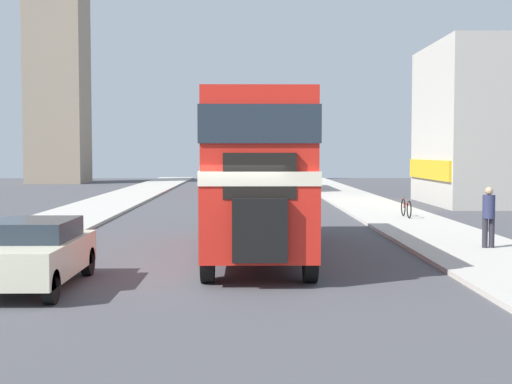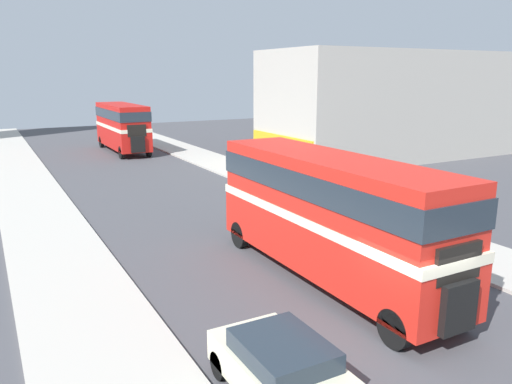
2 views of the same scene
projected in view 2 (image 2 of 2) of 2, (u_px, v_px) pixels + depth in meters
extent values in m
plane|color=#47474C|center=(400.00, 341.00, 12.66)|extent=(120.00, 120.00, 0.00)
cube|color=red|center=(327.00, 242.00, 16.23)|extent=(2.45, 10.16, 1.59)
cube|color=beige|center=(328.00, 214.00, 16.01)|extent=(2.47, 10.21, 0.29)
cube|color=red|center=(329.00, 183.00, 15.78)|extent=(2.40, 9.96, 1.74)
cube|color=#232D38|center=(329.00, 181.00, 15.76)|extent=(2.47, 10.06, 0.78)
cube|color=black|center=(459.00, 308.00, 11.83)|extent=(1.10, 0.20, 1.27)
cube|color=black|center=(458.00, 263.00, 11.70)|extent=(1.47, 0.12, 0.93)
cylinder|color=black|center=(395.00, 328.00, 12.26)|extent=(0.28, 1.02, 1.02)
cylinder|color=black|center=(456.00, 309.00, 13.28)|extent=(0.28, 1.02, 1.02)
cylinder|color=black|center=(240.00, 235.00, 19.44)|extent=(0.28, 1.02, 1.02)
cylinder|color=black|center=(287.00, 227.00, 20.46)|extent=(0.28, 1.02, 1.02)
cube|color=red|center=(123.00, 137.00, 43.40)|extent=(2.49, 9.18, 1.60)
cube|color=beige|center=(122.00, 126.00, 43.18)|extent=(2.52, 9.22, 0.29)
cube|color=red|center=(122.00, 114.00, 42.95)|extent=(2.44, 8.99, 1.74)
cube|color=#232D38|center=(121.00, 113.00, 42.93)|extent=(2.52, 9.08, 0.78)
cube|color=black|center=(138.00, 144.00, 39.42)|extent=(1.12, 0.20, 1.28)
cube|color=black|center=(137.00, 131.00, 39.28)|extent=(1.50, 0.12, 0.93)
cylinder|color=black|center=(122.00, 153.00, 39.85)|extent=(0.28, 1.02, 1.02)
cylinder|color=black|center=(149.00, 151.00, 40.88)|extent=(0.28, 1.02, 1.02)
cylinder|color=black|center=(101.00, 142.00, 46.19)|extent=(0.28, 1.02, 1.02)
cylinder|color=black|center=(125.00, 140.00, 47.22)|extent=(0.28, 1.02, 1.02)
cube|color=beige|center=(287.00, 378.00, 10.07)|extent=(1.80, 3.92, 0.69)
cube|color=#232D38|center=(283.00, 350.00, 10.07)|extent=(1.58, 2.04, 0.40)
cylinder|color=black|center=(220.00, 365.00, 11.06)|extent=(0.20, 0.64, 0.64)
cylinder|color=black|center=(281.00, 346.00, 11.80)|extent=(0.20, 0.64, 0.64)
cylinder|color=#282833|center=(453.00, 233.00, 19.57)|extent=(0.15, 0.15, 0.81)
cylinder|color=#282833|center=(456.00, 232.00, 19.66)|extent=(0.15, 0.15, 0.81)
cylinder|color=navy|center=(457.00, 215.00, 19.44)|extent=(0.34, 0.34, 0.64)
sphere|color=tan|center=(458.00, 204.00, 19.34)|extent=(0.22, 0.22, 0.22)
torus|color=black|center=(320.00, 191.00, 26.99)|extent=(0.05, 0.71, 0.71)
torus|color=black|center=(309.00, 187.00, 27.88)|extent=(0.05, 0.71, 0.71)
cylinder|color=maroon|center=(314.00, 186.00, 27.40)|extent=(0.04, 1.06, 0.34)
cylinder|color=maroon|center=(311.00, 184.00, 27.70)|extent=(0.04, 0.04, 0.43)
cube|color=#B2ADA3|center=(394.00, 105.00, 40.51)|extent=(21.49, 8.47, 8.38)
cube|color=gold|center=(281.00, 142.00, 35.99)|extent=(0.12, 8.04, 1.01)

